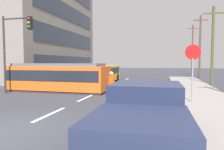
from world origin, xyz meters
TOP-DOWN VIEW (x-y plane):
  - ground_plane at (0.00, 10.00)m, footprint 120.00×120.00m
  - sidewalk_curb_right at (6.80, 6.00)m, footprint 3.20×36.00m
  - lane_stripe_1 at (0.00, 2.00)m, footprint 0.16×2.40m
  - lane_stripe_2 at (0.00, 6.00)m, footprint 0.16×2.40m
  - lane_stripe_3 at (0.00, 14.28)m, footprint 0.16×2.40m
  - lane_stripe_4 at (0.00, 20.28)m, footprint 0.16×2.40m
  - corner_building at (-14.80, 19.00)m, footprint 15.12×17.90m
  - streetcar_tram at (-3.00, 8.28)m, footprint 7.32×2.60m
  - city_bus at (-1.58, 14.31)m, footprint 2.61×5.90m
  - pedestrian_crossing at (1.92, 4.69)m, footprint 0.51×0.36m
  - pickup_truck_parked at (4.05, -0.07)m, footprint 2.34×5.03m
  - parked_sedan_mid at (-5.45, 12.24)m, footprint 2.05×4.51m
  - parked_sedan_far at (-5.19, 18.01)m, footprint 2.06×4.25m
  - parked_sedan_furthest at (-5.52, 24.92)m, footprint 2.05×4.55m
  - stop_sign at (5.90, 5.51)m, footprint 0.76×0.07m
  - traffic_light_mast at (-5.22, 6.43)m, footprint 2.26×0.33m
  - utility_pole_mid at (8.77, 15.14)m, footprint 1.80×0.24m
  - utility_pole_far at (9.16, 24.58)m, footprint 1.80×0.24m
  - utility_pole_distant at (9.47, 34.90)m, footprint 1.80×0.24m

SIDE VIEW (x-z plane):
  - ground_plane at x=0.00m, z-range 0.00..0.00m
  - lane_stripe_1 at x=0.00m, z-range 0.00..0.01m
  - lane_stripe_2 at x=0.00m, z-range 0.00..0.01m
  - lane_stripe_3 at x=0.00m, z-range 0.00..0.01m
  - lane_stripe_4 at x=0.00m, z-range 0.00..0.01m
  - sidewalk_curb_right at x=6.80m, z-range 0.00..0.14m
  - parked_sedan_far at x=-5.19m, z-range 0.03..1.22m
  - parked_sedan_mid at x=-5.45m, z-range 0.03..1.22m
  - parked_sedan_furthest at x=-5.52m, z-range 0.03..1.22m
  - pickup_truck_parked at x=4.05m, z-range 0.02..1.57m
  - pedestrian_crossing at x=1.92m, z-range 0.11..1.78m
  - city_bus at x=-1.58m, z-range 0.14..1.90m
  - streetcar_tram at x=-3.00m, z-range 0.04..2.08m
  - stop_sign at x=5.90m, z-range 0.75..3.63m
  - traffic_light_mast at x=-5.22m, z-range 1.00..6.23m
  - utility_pole_mid at x=8.77m, z-range 0.18..7.32m
  - utility_pole_far at x=9.16m, z-range 0.18..8.52m
  - utility_pole_distant at x=9.47m, z-range 0.18..9.00m
  - corner_building at x=-14.80m, z-range 0.00..19.20m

